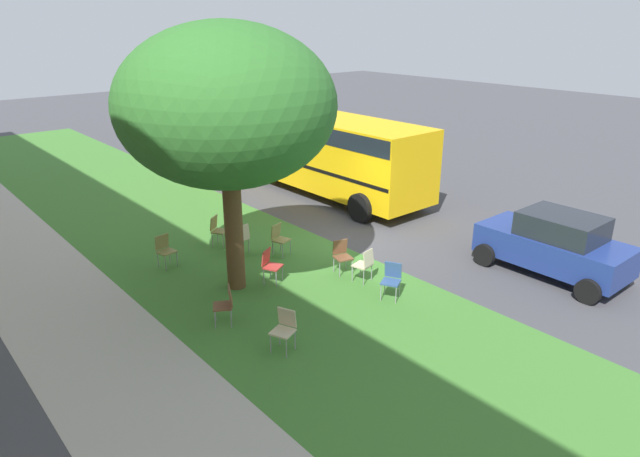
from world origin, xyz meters
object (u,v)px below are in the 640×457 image
(chair_7, at_px, (241,237))
(chair_2, at_px, (217,228))
(chair_5, at_px, (279,237))
(school_bus, at_px, (311,143))
(chair_4, at_px, (165,248))
(chair_9, at_px, (365,263))
(chair_6, at_px, (392,278))
(parked_car, at_px, (555,244))
(chair_3, at_px, (270,263))
(chair_0, at_px, (226,302))
(street_tree, at_px, (227,107))
(chair_8, at_px, (342,254))
(chair_1, at_px, (284,327))

(chair_7, bearing_deg, chair_2, 9.49)
(chair_5, height_order, school_bus, school_bus)
(chair_4, xyz_separation_m, school_bus, (3.14, -7.65, 1.24))
(chair_4, relative_size, chair_9, 1.00)
(chair_6, height_order, parked_car, parked_car)
(chair_5, height_order, chair_6, same)
(chair_5, relative_size, chair_7, 1.00)
(chair_3, height_order, chair_4, same)
(chair_5, bearing_deg, chair_7, 48.20)
(chair_0, bearing_deg, chair_4, -5.69)
(street_tree, relative_size, chair_9, 7.09)
(chair_2, height_order, chair_5, same)
(chair_3, bearing_deg, chair_0, 118.49)
(chair_0, bearing_deg, chair_8, -84.93)
(street_tree, height_order, chair_4, street_tree)
(street_tree, xyz_separation_m, chair_6, (-2.88, -2.46, -3.89))
(chair_6, relative_size, parked_car, 0.24)
(chair_1, xyz_separation_m, chair_7, (4.67, -2.01, 0.00))
(chair_6, bearing_deg, chair_8, -2.19)
(chair_2, height_order, chair_8, same)
(chair_9, height_order, parked_car, parked_car)
(chair_1, bearing_deg, street_tree, -14.77)
(school_bus, bearing_deg, chair_3, 133.30)
(chair_5, bearing_deg, parked_car, -140.65)
(street_tree, bearing_deg, chair_8, -112.99)
(chair_5, xyz_separation_m, chair_6, (-3.82, -0.45, 0.00))
(street_tree, distance_m, parked_car, 8.84)
(chair_0, height_order, parked_car, parked_car)
(chair_3, relative_size, chair_9, 1.00)
(chair_3, bearing_deg, chair_6, -146.15)
(chair_3, bearing_deg, chair_8, -112.12)
(chair_1, relative_size, chair_2, 1.00)
(chair_2, relative_size, chair_6, 1.00)
(chair_6, relative_size, school_bus, 0.08)
(chair_6, xyz_separation_m, parked_car, (-1.79, -4.14, 0.32))
(chair_3, xyz_separation_m, chair_7, (2.00, -0.44, 0.00))
(school_bus, bearing_deg, chair_8, 146.14)
(chair_1, xyz_separation_m, chair_9, (1.16, -3.37, 0.00))
(chair_2, bearing_deg, chair_5, -150.61)
(chair_5, bearing_deg, chair_9, -168.50)
(chair_1, bearing_deg, chair_4, -0.11)
(chair_1, relative_size, chair_3, 1.00)
(chair_6, bearing_deg, chair_4, 32.39)
(chair_9, xyz_separation_m, school_bus, (7.25, -4.29, 1.24))
(chair_8, bearing_deg, parked_car, -131.44)
(chair_1, distance_m, chair_2, 5.96)
(street_tree, distance_m, chair_3, 3.98)
(chair_2, height_order, parked_car, parked_car)
(chair_4, bearing_deg, chair_3, -149.08)
(chair_0, distance_m, chair_3, 2.19)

